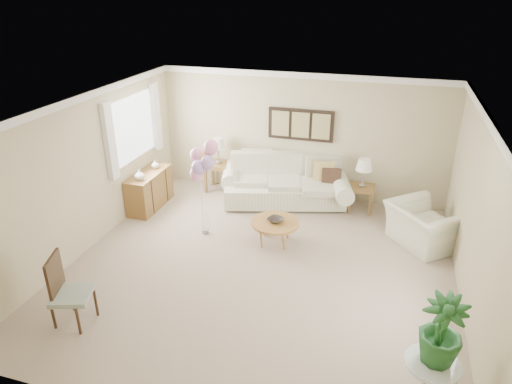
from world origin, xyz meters
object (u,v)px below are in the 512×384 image
armchair (424,226)px  accent_chair (66,289)px  sofa (286,184)px  coffee_table (275,223)px  balloon_cluster (202,161)px

armchair → accent_chair: bearing=86.7°
sofa → coffee_table: (0.21, -1.69, 0.00)m
sofa → armchair: (2.68, -1.01, -0.02)m
accent_chair → balloon_cluster: bearing=73.2°
accent_chair → armchair: bearing=36.8°
balloon_cluster → accent_chair: bearing=-106.8°
balloon_cluster → armchair: bearing=10.5°
sofa → balloon_cluster: bearing=-122.5°
sofa → accent_chair: accent_chair is taller
sofa → coffee_table: sofa is taller
coffee_table → balloon_cluster: (-1.30, -0.02, 1.01)m
accent_chair → sofa: bearing=66.7°
coffee_table → armchair: armchair is taller
coffee_table → armchair: size_ratio=0.75×
sofa → balloon_cluster: balloon_cluster is taller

